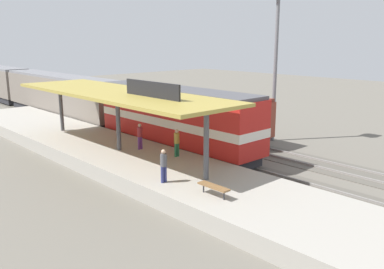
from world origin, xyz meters
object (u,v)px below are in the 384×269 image
Objects in this scene: person_walking at (177,141)px; person_boarding at (164,164)px; freight_car at (205,114)px; locomotive at (176,119)px; passenger_carriage_front at (60,95)px; platform_bench at (214,187)px; person_waiting at (140,135)px; light_mast at (277,33)px.

person_boarding is at bearing -138.93° from person_walking.
freight_car reaches higher than person_boarding.
locomotive is 18.00m from passenger_carriage_front.
platform_bench is 0.12× the size of locomotive.
platform_bench is 9.42m from person_waiting.
freight_car is 1.03× the size of light_mast.
locomotive is 1.23× the size of light_mast.
passenger_carriage_front is 21.68m from person_walking.
locomotive is 4.92m from freight_car.
passenger_carriage_front reaches higher than person_waiting.
person_boarding is at bearing -165.07° from light_mast.
person_walking is (3.09, 6.12, 0.51)m from platform_bench.
light_mast reaches higher than person_waiting.
freight_car is at bearing 15.24° from person_waiting.
passenger_carriage_front is 1.67× the size of freight_car.
locomotive is 9.25m from person_boarding.
person_boarding is (-14.28, -3.81, -6.54)m from light_mast.
locomotive is at bearing 8.48° from person_waiting.
light_mast is (13.80, 6.82, 7.05)m from platform_bench.
locomotive is (6.00, 9.60, 1.07)m from platform_bench.
person_boarding is at bearing -134.52° from locomotive.
person_waiting and person_walking have the same top height.
freight_car is at bearing 46.80° from platform_bench.
freight_car is 13.83m from person_boarding.
locomotive is at bearing 50.09° from person_walking.
passenger_carriage_front is 25.43m from person_boarding.
passenger_carriage_front reaches higher than person_boarding.
light_mast is at bearing -69.43° from passenger_carriage_front.
light_mast reaches higher than person_walking.
person_waiting is (2.48, 9.08, 0.51)m from platform_bench.
freight_car is 9.11m from person_walking.
platform_bench is 0.99× the size of person_walking.
person_walking reaches higher than platform_bench.
platform_bench is 0.99× the size of person_boarding.
person_walking is at bearing -97.71° from passenger_carriage_front.
freight_car is (4.60, 1.69, -0.44)m from locomotive.
light_mast is at bearing 14.93° from person_boarding.
platform_bench is 11.37m from locomotive.
person_waiting is at bearing 74.70° from platform_bench.
locomotive reaches higher than person_boarding.
locomotive is at bearing 45.48° from person_boarding.
locomotive is 4.57m from person_walking.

